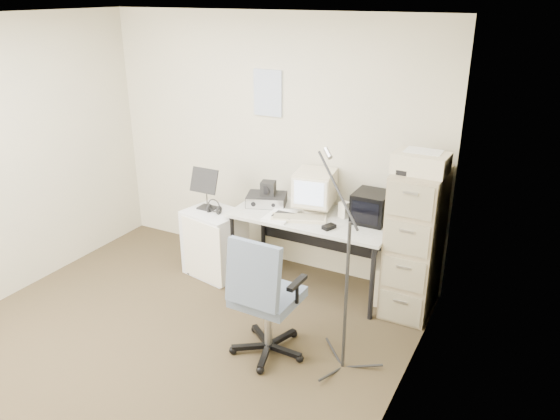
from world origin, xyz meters
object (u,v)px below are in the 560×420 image
at_px(filing_cabinet, 415,243).
at_px(desk, 312,251).
at_px(side_cart, 215,243).
at_px(office_chair, 268,294).

relative_size(filing_cabinet, desk, 0.87).
xyz_separation_m(filing_cabinet, side_cart, (-1.91, -0.25, -0.32)).
bearing_deg(office_chair, filing_cabinet, 56.41).
relative_size(filing_cabinet, office_chair, 1.25).
height_order(filing_cabinet, office_chair, filing_cabinet).
xyz_separation_m(office_chair, side_cart, (-1.10, 0.89, -0.19)).
xyz_separation_m(filing_cabinet, desk, (-0.95, -0.03, -0.29)).
bearing_deg(filing_cabinet, side_cart, -172.45).
xyz_separation_m(filing_cabinet, office_chair, (-0.81, -1.15, -0.13)).
distance_m(desk, side_cart, 0.98).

